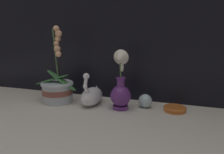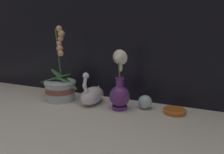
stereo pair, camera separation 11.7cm
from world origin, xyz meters
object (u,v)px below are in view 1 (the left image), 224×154
at_px(blue_vase, 120,89).
at_px(swan_figurine, 92,95).
at_px(orchid_potted_plant, 57,88).
at_px(amber_dish, 175,109).
at_px(glass_sphere, 145,101).

bearing_deg(blue_vase, swan_figurine, 173.19).
height_order(orchid_potted_plant, amber_dish, orchid_potted_plant).
bearing_deg(amber_dish, orchid_potted_plant, -175.56).
height_order(swan_figurine, amber_dish, swan_figurine).
height_order(orchid_potted_plant, glass_sphere, orchid_potted_plant).
relative_size(swan_figurine, glass_sphere, 2.70).
xyz_separation_m(glass_sphere, amber_dish, (0.16, -0.01, -0.02)).
bearing_deg(amber_dish, glass_sphere, 176.78).
relative_size(blue_vase, amber_dish, 2.73).
relative_size(orchid_potted_plant, glass_sphere, 5.92).
distance_m(swan_figurine, blue_vase, 0.18).
distance_m(orchid_potted_plant, blue_vase, 0.38).
relative_size(swan_figurine, blue_vase, 0.63).
relative_size(glass_sphere, amber_dish, 0.64).
distance_m(orchid_potted_plant, swan_figurine, 0.21).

